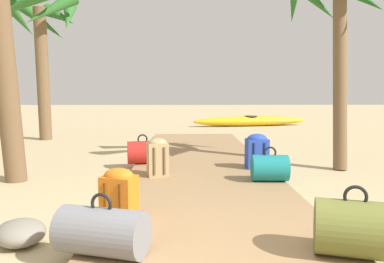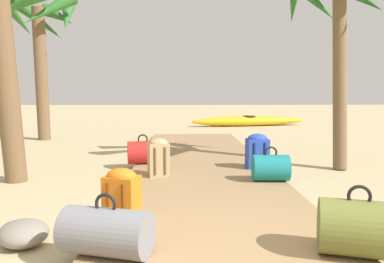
{
  "view_description": "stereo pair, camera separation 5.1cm",
  "coord_description": "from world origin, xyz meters",
  "views": [
    {
      "loc": [
        -0.25,
        -1.79,
        1.23
      ],
      "look_at": [
        -0.12,
        4.6,
        0.55
      ],
      "focal_mm": 34.78,
      "sensor_mm": 36.0,
      "label": 1
    },
    {
      "loc": [
        -0.31,
        -1.79,
        1.23
      ],
      "look_at": [
        -0.12,
        4.6,
        0.55
      ],
      "focal_mm": 34.78,
      "sensor_mm": 36.0,
      "label": 2
    }
  ],
  "objects": [
    {
      "name": "kayak",
      "position": [
        2.14,
        11.58,
        0.18
      ],
      "size": [
        4.29,
        1.4,
        0.37
      ],
      "color": "gold",
      "rests_on": "ground"
    },
    {
      "name": "palm_tree_far_left",
      "position": [
        -3.87,
        7.75,
        2.85
      ],
      "size": [
        2.19,
        2.17,
        3.71
      ],
      "color": "brown",
      "rests_on": "ground"
    },
    {
      "name": "backpack_orange",
      "position": [
        -0.84,
        1.48,
        0.33
      ],
      "size": [
        0.35,
        0.3,
        0.48
      ],
      "color": "orange",
      "rests_on": "boardwalk"
    },
    {
      "name": "backpack_blue",
      "position": [
        0.84,
        3.74,
        0.36
      ],
      "size": [
        0.34,
        0.28,
        0.53
      ],
      "color": "#2847B7",
      "rests_on": "boardwalk"
    },
    {
      "name": "ground_plane",
      "position": [
        0.0,
        3.34,
        0.0
      ],
      "size": [
        60.0,
        60.0,
        0.0
      ],
      "primitive_type": "plane",
      "color": "tan"
    },
    {
      "name": "duffel_bag_grey",
      "position": [
        -0.84,
        0.76,
        0.25
      ],
      "size": [
        0.69,
        0.5,
        0.45
      ],
      "color": "slate",
      "rests_on": "boardwalk"
    },
    {
      "name": "backpack_tan",
      "position": [
        -0.62,
        3.24,
        0.36
      ],
      "size": [
        0.32,
        0.28,
        0.53
      ],
      "color": "tan",
      "rests_on": "boardwalk"
    },
    {
      "name": "rock_left_far",
      "position": [
        -1.64,
        1.14,
        0.1
      ],
      "size": [
        0.4,
        0.4,
        0.19
      ],
      "primitive_type": "ellipsoid",
      "rotation": [
        0.0,
        0.0,
        2.35
      ],
      "color": "slate",
      "rests_on": "ground"
    },
    {
      "name": "duffel_bag_teal",
      "position": [
        0.85,
        2.93,
        0.25
      ],
      "size": [
        0.47,
        0.36,
        0.45
      ],
      "color": "#197A7F",
      "rests_on": "boardwalk"
    },
    {
      "name": "duffel_bag_olive",
      "position": [
        0.94,
        0.7,
        0.28
      ],
      "size": [
        0.62,
        0.54,
        0.51
      ],
      "color": "olive",
      "rests_on": "boardwalk"
    },
    {
      "name": "rock_left_mid",
      "position": [
        -1.58,
        1.13,
        0.1
      ],
      "size": [
        0.56,
        0.58,
        0.2
      ],
      "primitive_type": "ellipsoid",
      "rotation": [
        0.0,
        0.0,
        0.53
      ],
      "color": "gray",
      "rests_on": "ground"
    },
    {
      "name": "boardwalk",
      "position": [
        0.0,
        4.18,
        0.04
      ],
      "size": [
        2.1,
        8.36,
        0.08
      ],
      "primitive_type": "cube",
      "color": "#9E7A51",
      "rests_on": "ground"
    },
    {
      "name": "duffel_bag_red",
      "position": [
        -0.93,
        4.15,
        0.26
      ],
      "size": [
        0.54,
        0.44,
        0.48
      ],
      "color": "red",
      "rests_on": "boardwalk"
    }
  ]
}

